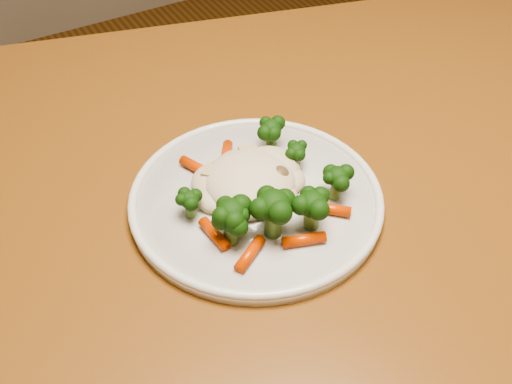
# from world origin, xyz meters

# --- Properties ---
(dining_table) EXTENTS (1.34, 1.07, 0.75)m
(dining_table) POSITION_xyz_m (0.09, -0.33, 0.65)
(dining_table) COLOR brown
(dining_table) RESTS_ON ground
(plate) EXTENTS (0.28, 0.28, 0.01)m
(plate) POSITION_xyz_m (0.08, -0.36, 0.76)
(plate) COLOR silver
(plate) RESTS_ON dining_table
(meal) EXTENTS (0.19, 0.19, 0.05)m
(meal) POSITION_xyz_m (0.08, -0.37, 0.78)
(meal) COLOR beige
(meal) RESTS_ON plate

